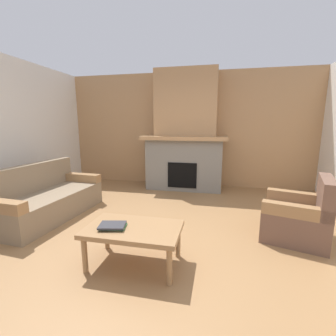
# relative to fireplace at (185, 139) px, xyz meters

# --- Properties ---
(ground) EXTENTS (9.00, 9.00, 0.00)m
(ground) POSITION_rel_fireplace_xyz_m (0.00, -2.62, -1.16)
(ground) COLOR olive
(wall_back_wood_panel) EXTENTS (6.00, 0.12, 2.70)m
(wall_back_wood_panel) POSITION_rel_fireplace_xyz_m (0.00, 0.38, 0.19)
(wall_back_wood_panel) COLOR tan
(wall_back_wood_panel) RESTS_ON ground
(fireplace) EXTENTS (1.90, 0.82, 2.70)m
(fireplace) POSITION_rel_fireplace_xyz_m (0.00, 0.00, 0.00)
(fireplace) COLOR gray
(fireplace) RESTS_ON ground
(couch) EXTENTS (0.97, 1.86, 0.85)m
(couch) POSITION_rel_fireplace_xyz_m (-1.97, -2.23, -0.88)
(couch) COLOR #847056
(couch) RESTS_ON ground
(armchair) EXTENTS (0.94, 0.94, 0.85)m
(armchair) POSITION_rel_fireplace_xyz_m (1.83, -2.17, -0.87)
(armchair) COLOR brown
(armchair) RESTS_ON ground
(coffee_table) EXTENTS (1.00, 0.60, 0.43)m
(coffee_table) POSITION_rel_fireplace_xyz_m (-0.09, -3.18, -0.79)
(coffee_table) COLOR #997047
(coffee_table) RESTS_ON ground
(book_stack_near_edge) EXTENTS (0.30, 0.25, 0.04)m
(book_stack_near_edge) POSITION_rel_fireplace_xyz_m (-0.30, -3.24, -0.71)
(book_stack_near_edge) COLOR #3D7F4C
(book_stack_near_edge) RESTS_ON coffee_table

